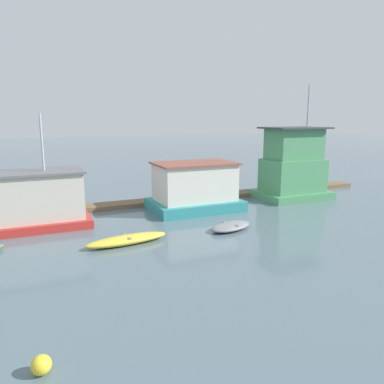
{
  "coord_description": "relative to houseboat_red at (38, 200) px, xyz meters",
  "views": [
    {
      "loc": [
        -9.6,
        -22.68,
        6.16
      ],
      "look_at": [
        0.0,
        -1.0,
        1.4
      ],
      "focal_mm": 35.0,
      "sensor_mm": 36.0,
      "label": 1
    }
  ],
  "objects": [
    {
      "name": "buoy_yellow",
      "position": [
        -0.46,
        -13.56,
        -1.29
      ],
      "size": [
        0.49,
        0.49,
        0.49
      ],
      "primitive_type": "sphere",
      "color": "yellow",
      "rests_on": "ground_plane"
    },
    {
      "name": "dinghy_yellow",
      "position": [
        3.83,
        -5.02,
        -1.32
      ],
      "size": [
        4.24,
        1.47,
        0.44
      ],
      "color": "yellow",
      "rests_on": "ground_plane"
    },
    {
      "name": "mooring_post_near_left",
      "position": [
        20.94,
        1.81,
        -0.64
      ],
      "size": [
        0.25,
        0.25,
        1.8
      ],
      "primitive_type": "cylinder",
      "color": "#846B4C",
      "rests_on": "ground_plane"
    },
    {
      "name": "houseboat_teal",
      "position": [
        9.77,
        0.04,
        -0.05
      ],
      "size": [
        5.9,
        4.03,
        3.21
      ],
      "color": "teal",
      "rests_on": "ground_plane"
    },
    {
      "name": "houseboat_green",
      "position": [
        18.17,
        0.4,
        0.85
      ],
      "size": [
        5.31,
        3.91,
        8.53
      ],
      "color": "#4C9360",
      "rests_on": "ground_plane"
    },
    {
      "name": "dock_walkway",
      "position": [
        9.22,
        2.8,
        -1.39
      ],
      "size": [
        33.8,
        1.5,
        0.3
      ],
      "primitive_type": "cube",
      "color": "brown",
      "rests_on": "ground_plane"
    },
    {
      "name": "dinghy_grey",
      "position": [
        9.68,
        -5.01,
        -1.34
      ],
      "size": [
        2.98,
        2.14,
        0.4
      ],
      "color": "gray",
      "rests_on": "ground_plane"
    },
    {
      "name": "houseboat_red",
      "position": [
        0.0,
        0.0,
        0.0
      ],
      "size": [
        5.52,
        3.53,
        6.36
      ],
      "color": "red",
      "rests_on": "ground_plane"
    },
    {
      "name": "ground_plane",
      "position": [
        9.22,
        0.25,
        -1.54
      ],
      "size": [
        200.0,
        200.0,
        0.0
      ],
      "primitive_type": "plane",
      "color": "slate"
    }
  ]
}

